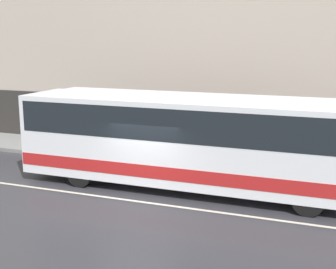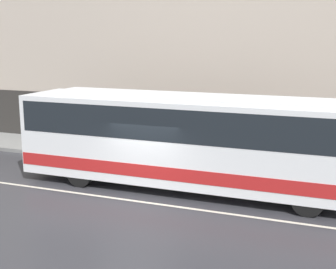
% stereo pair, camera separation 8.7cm
% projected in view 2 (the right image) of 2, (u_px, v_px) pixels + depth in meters
% --- Properties ---
extents(ground_plane, '(60.00, 60.00, 0.00)m').
position_uv_depth(ground_plane, '(138.00, 201.00, 15.61)').
color(ground_plane, '#333338').
extents(sidewalk, '(60.00, 3.01, 0.18)m').
position_uv_depth(sidewalk, '(190.00, 159.00, 20.61)').
color(sidewalk, gray).
rests_on(sidewalk, ground_plane).
extents(building_facade, '(60.00, 0.35, 10.24)m').
position_uv_depth(building_facade, '(203.00, 47.00, 21.12)').
color(building_facade, '#B7A899').
rests_on(building_facade, ground_plane).
extents(lane_stripe, '(54.00, 0.14, 0.01)m').
position_uv_depth(lane_stripe, '(138.00, 201.00, 15.61)').
color(lane_stripe, beige).
rests_on(lane_stripe, ground_plane).
extents(transit_bus, '(12.04, 2.62, 3.39)m').
position_uv_depth(transit_bus, '(184.00, 137.00, 16.55)').
color(transit_bus, white).
rests_on(transit_bus, ground_plane).
extents(pedestrian_waiting, '(0.36, 0.36, 1.76)m').
position_uv_depth(pedestrian_waiting, '(208.00, 138.00, 20.59)').
color(pedestrian_waiting, maroon).
rests_on(pedestrian_waiting, sidewalk).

